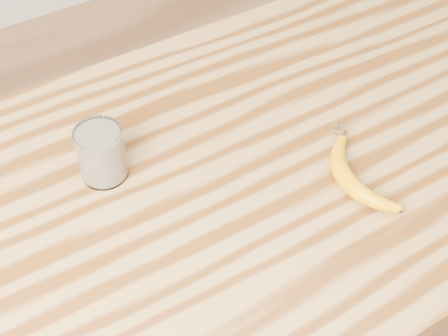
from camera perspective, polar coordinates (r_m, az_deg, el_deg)
table at (r=1.23m, az=4.91°, el=-2.42°), size 1.20×0.80×0.90m
smoothie_glass at (r=1.07m, az=-11.15°, el=1.31°), size 0.08×0.08×0.10m
banana at (r=1.07m, az=11.10°, el=-1.08°), size 0.13×0.27×0.03m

